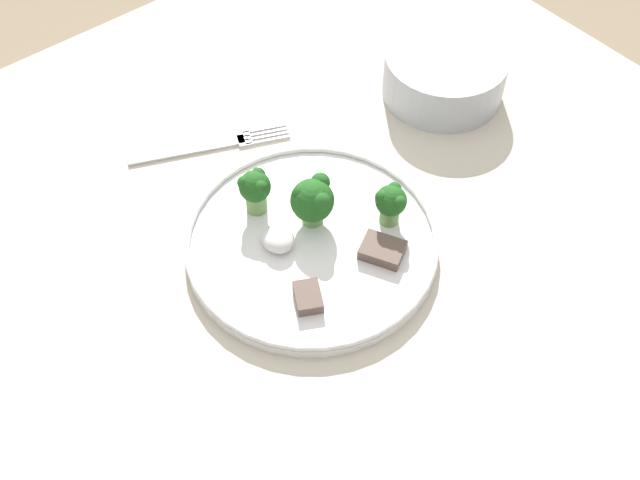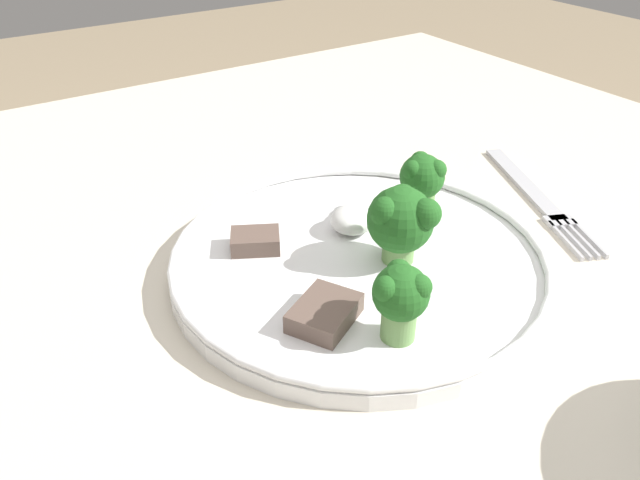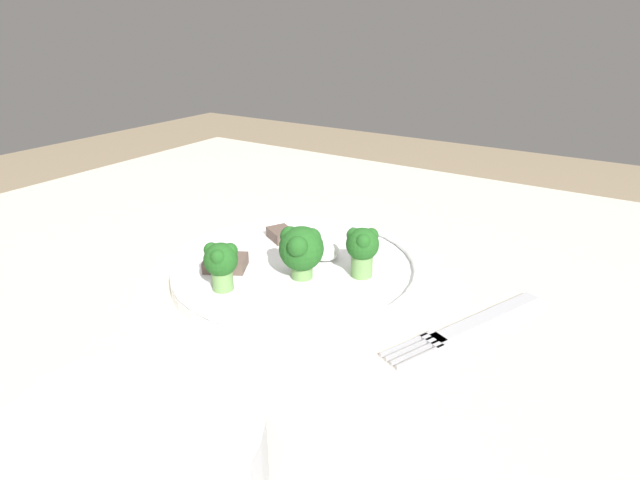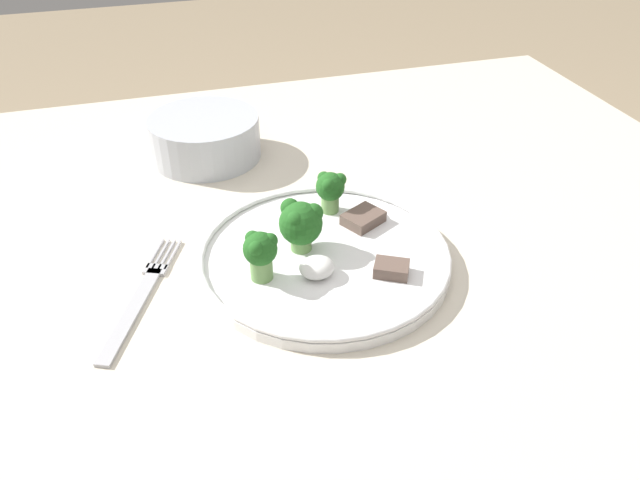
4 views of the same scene
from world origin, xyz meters
TOP-DOWN VIEW (x-y plane):
  - table at (0.00, 0.00)m, footprint 1.07×1.02m
  - dinner_plate at (-0.04, -0.02)m, footprint 0.27×0.27m
  - fork at (-0.24, -0.02)m, footprint 0.10×0.19m
  - cream_bowl at (-0.13, 0.27)m, footprint 0.15×0.15m
  - broccoli_floret_near_rim_left at (-0.12, -0.04)m, footprint 0.04×0.04m
  - broccoli_floret_center_left at (-0.07, 0.00)m, footprint 0.05×0.05m
  - broccoli_floret_back_left at (-0.01, 0.06)m, footprint 0.04×0.03m
  - meat_slice_front_slice at (0.02, 0.03)m, footprint 0.06×0.05m
  - meat_slice_middle_slice at (0.01, -0.07)m, footprint 0.04×0.04m
  - sauce_dollop at (-0.06, -0.05)m, footprint 0.04×0.03m

SIDE VIEW (x-z plane):
  - table at x=0.00m, z-range 0.27..1.01m
  - fork at x=-0.24m, z-range 0.74..0.75m
  - dinner_plate at x=-0.04m, z-range 0.74..0.76m
  - meat_slice_middle_slice at x=0.01m, z-range 0.75..0.77m
  - meat_slice_front_slice at x=0.02m, z-range 0.75..0.77m
  - sauce_dollop at x=-0.06m, z-range 0.75..0.78m
  - cream_bowl at x=-0.13m, z-range 0.74..0.80m
  - broccoli_floret_back_left at x=-0.01m, z-range 0.76..0.81m
  - broccoli_floret_near_rim_left at x=-0.12m, z-range 0.76..0.82m
  - broccoli_floret_center_left at x=-0.07m, z-range 0.76..0.82m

